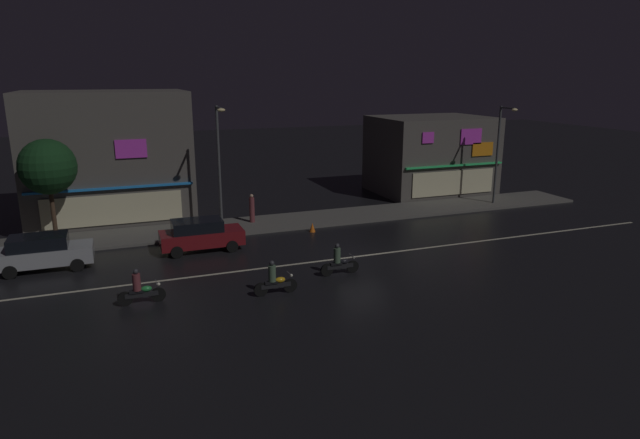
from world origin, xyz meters
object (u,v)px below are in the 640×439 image
Objects in this scene: traffic_cone at (312,227)px; motorcycle_following at (339,262)px; parked_car_trailing at (201,234)px; motorcycle_lead at (274,280)px; pedestrian_on_sidewalk at (252,209)px; motorcycle_opposite_lane at (140,289)px; streetlamp_mid at (500,147)px; streetlamp_west at (219,159)px; parked_car_near_kerb at (43,252)px.

motorcycle_following is at bearing -100.30° from traffic_cone.
parked_car_trailing reaches higher than motorcycle_lead.
traffic_cone is at bearing -121.41° from motorcycle_lead.
parked_car_trailing reaches higher than traffic_cone.
pedestrian_on_sidewalk is 4.21m from traffic_cone.
streetlamp_mid is at bearing -156.44° from motorcycle_opposite_lane.
motorcycle_opposite_lane is (-8.85, -0.28, 0.00)m from motorcycle_following.
motorcycle_lead and motorcycle_following have the same top height.
parked_car_trailing is 6.87m from traffic_cone.
streetlamp_mid is at bearing 0.65° from streetlamp_west.
pedestrian_on_sidewalk is (-17.53, 1.09, -3.21)m from streetlamp_mid.
streetlamp_west reaches higher than pedestrian_on_sidewalk.
parked_car_near_kerb reaches higher than traffic_cone.
motorcycle_lead is (0.24, -10.12, -3.77)m from streetlamp_west.
streetlamp_mid is 1.59× the size of parked_car_near_kerb.
parked_car_near_kerb reaches higher than motorcycle_lead.
parked_car_trailing is 2.26× the size of motorcycle_lead.
streetlamp_mid is at bearing -173.26° from parked_car_near_kerb.
motorcycle_lead is (1.95, -7.24, -0.24)m from parked_car_trailing.
streetlamp_west reaches higher than parked_car_near_kerb.
streetlamp_mid reaches higher than motorcycle_opposite_lane.
parked_car_trailing is (-1.71, -2.87, -3.53)m from streetlamp_west.
parked_car_trailing is (-21.35, -3.10, -3.32)m from streetlamp_mid.
pedestrian_on_sidewalk is at bearing 134.60° from traffic_cone.
pedestrian_on_sidewalk is 10.31m from motorcycle_following.
parked_car_near_kerb is at bearing -177.61° from parked_car_trailing.
streetlamp_west is at bearing 161.87° from traffic_cone.
streetlamp_west is 3.81× the size of motorcycle_opposite_lane.
parked_car_near_kerb is 2.26× the size of motorcycle_following.
traffic_cone is at bearing -18.13° from streetlamp_west.
parked_car_near_kerb is at bearing -38.28° from motorcycle_lead.
streetlamp_west is 1.06× the size of streetlamp_mid.
pedestrian_on_sidewalk is 3.23× the size of traffic_cone.
streetlamp_west is at bearing -160.88° from parked_car_near_kerb.
parked_car_trailing is at bearing -46.41° from motorcycle_following.
streetlamp_mid reaches higher than pedestrian_on_sidewalk.
traffic_cone is at bearing -120.70° from pedestrian_on_sidewalk.
parked_car_near_kerb is 11.70m from motorcycle_lead.
motorcycle_lead is 9.74m from traffic_cone.
traffic_cone is (2.91, -2.96, -0.70)m from pedestrian_on_sidewalk.
motorcycle_opposite_lane is 12.64m from traffic_cone.
streetlamp_west is 1.68× the size of parked_car_near_kerb.
motorcycle_following is 1.00× the size of motorcycle_opposite_lane.
streetlamp_mid is at bearing -78.85° from pedestrian_on_sidewalk.
motorcycle_opposite_lane is (-5.14, -9.15, -3.77)m from streetlamp_west.
streetlamp_west is at bearing -179.35° from streetlamp_mid.
motorcycle_opposite_lane is (-5.38, 0.96, 0.00)m from motorcycle_lead.
pedestrian_on_sidewalk reaches higher than motorcycle_opposite_lane.
pedestrian_on_sidewalk is 0.94× the size of motorcycle_opposite_lane.
motorcycle_following is at bearing -162.25° from motorcycle_lead.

